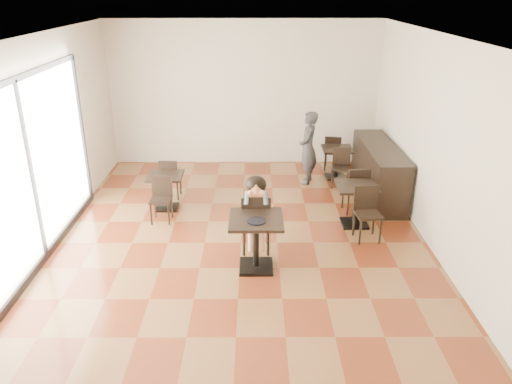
{
  "coord_description": "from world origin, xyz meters",
  "views": [
    {
      "loc": [
        0.22,
        -7.12,
        3.84
      ],
      "look_at": [
        0.24,
        -0.27,
        1.0
      ],
      "focal_mm": 35.0,
      "sensor_mm": 36.0,
      "label": 1
    }
  ],
  "objects_px": {
    "adult_patron": "(308,148)",
    "chair_back_b": "(341,169)",
    "child_table": "(256,244)",
    "chair_mid_a": "(355,189)",
    "cafe_table_mid": "(356,205)",
    "chair_mid_b": "(368,215)",
    "cafe_table_left": "(166,192)",
    "chair_back_a": "(333,152)",
    "chair_left_a": "(171,178)",
    "child_chair": "(256,222)",
    "cafe_table_back": "(336,163)",
    "chair_left_b": "(161,200)",
    "child": "(256,214)"
  },
  "relations": [
    {
      "from": "adult_patron",
      "to": "chair_back_b",
      "type": "xyz_separation_m",
      "value": [
        0.65,
        -0.25,
        -0.36
      ]
    },
    {
      "from": "child_table",
      "to": "chair_mid_a",
      "type": "xyz_separation_m",
      "value": [
        1.8,
        1.99,
        0.04
      ]
    },
    {
      "from": "cafe_table_mid",
      "to": "chair_mid_b",
      "type": "relative_size",
      "value": 0.83
    },
    {
      "from": "child_table",
      "to": "cafe_table_mid",
      "type": "relative_size",
      "value": 1.11
    },
    {
      "from": "cafe_table_left",
      "to": "chair_back_a",
      "type": "distance_m",
      "value": 4.0
    },
    {
      "from": "child_table",
      "to": "chair_left_a",
      "type": "distance_m",
      "value": 3.14
    },
    {
      "from": "chair_mid_a",
      "to": "child_chair",
      "type": "bearing_deg",
      "value": 31.99
    },
    {
      "from": "cafe_table_mid",
      "to": "cafe_table_back",
      "type": "xyz_separation_m",
      "value": [
        0.02,
        2.29,
        -0.03
      ]
    },
    {
      "from": "chair_mid_b",
      "to": "chair_left_b",
      "type": "height_order",
      "value": "chair_mid_b"
    },
    {
      "from": "cafe_table_left",
      "to": "chair_back_b",
      "type": "height_order",
      "value": "chair_back_b"
    },
    {
      "from": "chair_left_a",
      "to": "chair_left_b",
      "type": "height_order",
      "value": "same"
    },
    {
      "from": "chair_left_b",
      "to": "chair_back_a",
      "type": "relative_size",
      "value": 1.0
    },
    {
      "from": "child",
      "to": "chair_back_a",
      "type": "height_order",
      "value": "child"
    },
    {
      "from": "adult_patron",
      "to": "cafe_table_left",
      "type": "bearing_deg",
      "value": -52.84
    },
    {
      "from": "child",
      "to": "cafe_table_left",
      "type": "bearing_deg",
      "value": 136.19
    },
    {
      "from": "cafe_table_mid",
      "to": "chair_back_b",
      "type": "height_order",
      "value": "chair_back_b"
    },
    {
      "from": "chair_mid_b",
      "to": "chair_left_b",
      "type": "distance_m",
      "value": 3.52
    },
    {
      "from": "chair_mid_b",
      "to": "child_table",
      "type": "bearing_deg",
      "value": -160.37
    },
    {
      "from": "cafe_table_left",
      "to": "chair_back_b",
      "type": "bearing_deg",
      "value": 17.31
    },
    {
      "from": "chair_left_b",
      "to": "cafe_table_mid",
      "type": "bearing_deg",
      "value": -0.13
    },
    {
      "from": "cafe_table_back",
      "to": "chair_mid_a",
      "type": "height_order",
      "value": "chair_mid_a"
    },
    {
      "from": "child",
      "to": "chair_back_b",
      "type": "relative_size",
      "value": 1.53
    },
    {
      "from": "chair_left_a",
      "to": "chair_left_b",
      "type": "distance_m",
      "value": 1.1
    },
    {
      "from": "chair_left_b",
      "to": "adult_patron",
      "type": "bearing_deg",
      "value": 36.47
    },
    {
      "from": "chair_left_a",
      "to": "chair_back_b",
      "type": "bearing_deg",
      "value": -169.25
    },
    {
      "from": "child",
      "to": "chair_left_b",
      "type": "xyz_separation_m",
      "value": [
        -1.65,
        1.03,
        -0.21
      ]
    },
    {
      "from": "cafe_table_left",
      "to": "child_table",
      "type": "bearing_deg",
      "value": -52.29
    },
    {
      "from": "adult_patron",
      "to": "chair_left_a",
      "type": "height_order",
      "value": "adult_patron"
    },
    {
      "from": "adult_patron",
      "to": "chair_mid_a",
      "type": "height_order",
      "value": "adult_patron"
    },
    {
      "from": "chair_mid_b",
      "to": "chair_back_b",
      "type": "relative_size",
      "value": 1.1
    },
    {
      "from": "cafe_table_mid",
      "to": "chair_left_b",
      "type": "distance_m",
      "value": 3.36
    },
    {
      "from": "cafe_table_mid",
      "to": "chair_back_b",
      "type": "distance_m",
      "value": 1.74
    },
    {
      "from": "cafe_table_mid",
      "to": "cafe_table_back",
      "type": "relative_size",
      "value": 1.1
    },
    {
      "from": "adult_patron",
      "to": "chair_left_a",
      "type": "relative_size",
      "value": 1.91
    },
    {
      "from": "child_table",
      "to": "adult_patron",
      "type": "bearing_deg",
      "value": 72.51
    },
    {
      "from": "chair_mid_a",
      "to": "chair_left_b",
      "type": "height_order",
      "value": "chair_mid_a"
    },
    {
      "from": "chair_mid_a",
      "to": "chair_left_a",
      "type": "xyz_separation_m",
      "value": [
        -3.45,
        0.69,
        -0.04
      ]
    },
    {
      "from": "cafe_table_left",
      "to": "cafe_table_mid",
      "type": "bearing_deg",
      "value": -11.64
    },
    {
      "from": "cafe_table_left",
      "to": "chair_mid_a",
      "type": "relative_size",
      "value": 0.75
    },
    {
      "from": "child_table",
      "to": "cafe_table_back",
      "type": "xyz_separation_m",
      "value": [
        1.73,
        3.73,
        -0.07
      ]
    },
    {
      "from": "cafe_table_back",
      "to": "child_table",
      "type": "bearing_deg",
      "value": -114.89
    },
    {
      "from": "cafe_table_left",
      "to": "chair_left_a",
      "type": "relative_size",
      "value": 0.83
    },
    {
      "from": "child_table",
      "to": "cafe_table_left",
      "type": "distance_m",
      "value": 2.69
    },
    {
      "from": "child_chair",
      "to": "chair_mid_a",
      "type": "distance_m",
      "value": 2.31
    },
    {
      "from": "child",
      "to": "chair_left_b",
      "type": "bearing_deg",
      "value": 147.98
    },
    {
      "from": "chair_mid_a",
      "to": "chair_back_a",
      "type": "xyz_separation_m",
      "value": [
        -0.07,
        2.29,
        -0.04
      ]
    },
    {
      "from": "adult_patron",
      "to": "chair_back_b",
      "type": "bearing_deg",
      "value": 80.6
    },
    {
      "from": "child_table",
      "to": "adult_patron",
      "type": "relative_size",
      "value": 0.53
    },
    {
      "from": "chair_mid_a",
      "to": "chair_left_a",
      "type": "bearing_deg",
      "value": -17.95
    },
    {
      "from": "chair_left_a",
      "to": "chair_back_a",
      "type": "xyz_separation_m",
      "value": [
        3.38,
        1.59,
        0.0
      ]
    }
  ]
}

